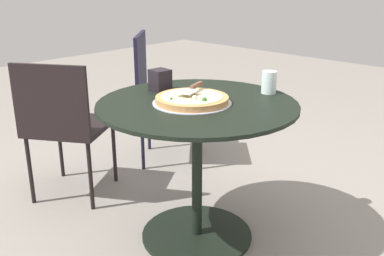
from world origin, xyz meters
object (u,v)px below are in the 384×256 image
(pizza_on_tray, at_px, (192,100))
(patio_chair_far, at_px, (64,120))
(pizza_server, at_px, (192,88))
(drinking_cup, at_px, (269,82))
(patio_table, at_px, (197,144))
(patio_chair_near, at_px, (159,89))
(napkin_dispenser, at_px, (160,80))

(pizza_on_tray, bearing_deg, patio_chair_far, 12.92)
(pizza_server, relative_size, drinking_cup, 1.92)
(patio_chair_far, bearing_deg, drinking_cup, -149.21)
(patio_table, bearing_deg, drinking_cup, -111.46)
(patio_chair_near, bearing_deg, napkin_dispenser, 138.47)
(drinking_cup, relative_size, patio_chair_far, 0.13)
(pizza_on_tray, bearing_deg, patio_chair_near, -33.75)
(patio_chair_near, height_order, patio_chair_far, patio_chair_near)
(patio_table, bearing_deg, patio_chair_near, -32.25)
(napkin_dispenser, bearing_deg, pizza_on_tray, -5.44)
(pizza_server, distance_m, napkin_dispenser, 0.24)
(drinking_cup, xyz_separation_m, napkin_dispenser, (0.43, 0.35, -0.00))
(patio_chair_far, bearing_deg, pizza_server, -163.74)
(pizza_on_tray, relative_size, drinking_cup, 3.31)
(pizza_server, height_order, drinking_cup, drinking_cup)
(napkin_dispenser, bearing_deg, pizza_server, 2.48)
(drinking_cup, bearing_deg, patio_table, 68.54)
(pizza_server, xyz_separation_m, drinking_cup, (-0.19, -0.36, -0.00))
(patio_table, height_order, pizza_on_tray, pizza_on_tray)
(napkin_dispenser, height_order, patio_chair_far, patio_chair_far)
(napkin_dispenser, bearing_deg, patio_table, 0.34)
(napkin_dispenser, bearing_deg, drinking_cup, 44.28)
(pizza_on_tray, xyz_separation_m, napkin_dispenser, (0.28, -0.05, 0.04))
(patio_chair_near, relative_size, patio_chair_far, 1.08)
(drinking_cup, bearing_deg, patio_chair_far, 30.79)
(napkin_dispenser, xyz_separation_m, patio_chair_far, (0.56, 0.25, -0.29))
(pizza_on_tray, xyz_separation_m, patio_chair_near, (0.88, -0.59, -0.21))
(patio_table, bearing_deg, pizza_server, -15.65)
(pizza_server, xyz_separation_m, patio_chair_near, (0.84, -0.55, -0.25))
(pizza_on_tray, bearing_deg, napkin_dispenser, -10.94)
(pizza_on_tray, distance_m, patio_chair_far, 0.90)
(patio_chair_near, distance_m, patio_chair_far, 0.78)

